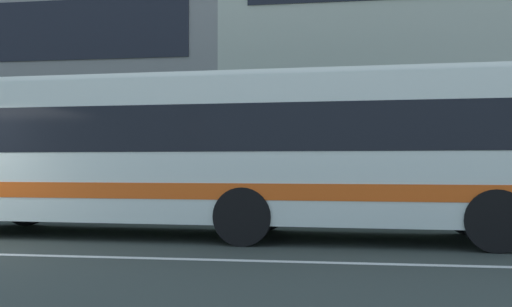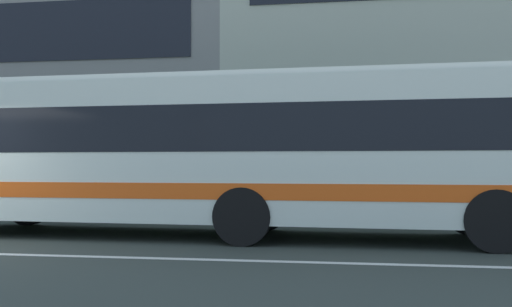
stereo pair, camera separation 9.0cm
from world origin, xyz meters
The scene contains 2 objects.
hedge_row_far centered at (2.20, 6.72, 0.41)m, with size 16.80×1.10×0.81m, color #2D651A.
transit_bus centered at (4.64, 2.66, 1.68)m, with size 11.69×2.98×3.04m.
Camera 1 is at (6.94, -8.11, 1.39)m, focal length 39.95 mm.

